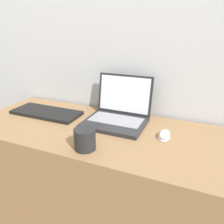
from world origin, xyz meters
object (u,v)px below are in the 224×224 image
(external_keyboard, at_px, (46,113))
(laptop, at_px, (118,113))
(drink_cup, at_px, (85,139))
(computer_mouse, at_px, (164,135))

(external_keyboard, bearing_deg, laptop, 9.59)
(drink_cup, bearing_deg, laptop, 86.36)
(laptop, distance_m, computer_mouse, 0.30)
(laptop, distance_m, drink_cup, 0.34)
(laptop, xyz_separation_m, computer_mouse, (0.28, -0.10, -0.04))
(drink_cup, height_order, external_keyboard, drink_cup)
(laptop, height_order, drink_cup, laptop)
(laptop, relative_size, drink_cup, 3.41)
(drink_cup, xyz_separation_m, computer_mouse, (0.30, 0.24, -0.03))
(drink_cup, height_order, computer_mouse, drink_cup)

